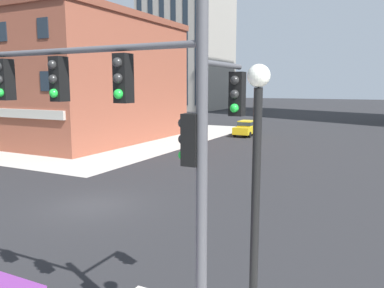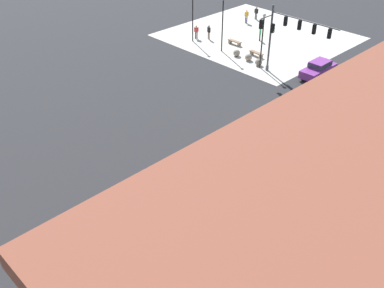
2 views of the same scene
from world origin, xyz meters
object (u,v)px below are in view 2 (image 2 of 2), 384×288
at_px(street_lamp_mid_sidewalk, 223,19).
at_px(bench_mid_block, 235,42).
at_px(bollard_sphere_curb_b, 249,57).
at_px(traffic_signal_main, 286,32).
at_px(bench_near_signal, 256,54).
at_px(pedestrian_walking_east, 256,12).
at_px(pedestrian_near_bench, 196,31).
at_px(bollard_sphere_curb_a, 259,62).
at_px(pedestrian_at_curb, 209,31).
at_px(bollard_sphere_curb_c, 237,53).
at_px(street_lamp_corner_near, 263,35).
at_px(street_lamp_corner_far, 193,11).
at_px(pedestrian_with_bag, 246,16).
at_px(car_main_northbound_far, 319,68).
at_px(pedestrian_by_lamp, 260,33).

bearing_deg(street_lamp_mid_sidewalk, bench_mid_block, -84.25).
bearing_deg(bollard_sphere_curb_b, bench_mid_block, -30.62).
relative_size(bench_mid_block, street_lamp_mid_sidewalk, 0.29).
distance_m(traffic_signal_main, bench_near_signal, 7.00).
bearing_deg(bollard_sphere_curb_b, pedestrian_walking_east, -54.11).
distance_m(bench_mid_block, pedestrian_near_bench, 5.02).
relative_size(bollard_sphere_curb_a, pedestrian_at_curb, 0.45).
distance_m(bollard_sphere_curb_a, bollard_sphere_curb_c, 3.35).
xyz_separation_m(pedestrian_near_bench, pedestrian_walking_east, (-0.43, -10.96, 0.02)).
bearing_deg(traffic_signal_main, pedestrian_at_curb, -10.56).
xyz_separation_m(traffic_signal_main, bench_near_signal, (5.00, -2.24, -4.35)).
bearing_deg(street_lamp_corner_near, street_lamp_corner_far, -1.58).
height_order(bollard_sphere_curb_a, pedestrian_with_bag, pedestrian_with_bag).
bearing_deg(street_lamp_mid_sidewalk, bollard_sphere_curb_a, 178.31).
relative_size(pedestrian_near_bench, car_main_northbound_far, 0.37).
xyz_separation_m(pedestrian_walking_east, street_lamp_corner_near, (-10.45, 12.18, 2.65)).
relative_size(pedestrian_by_lamp, street_lamp_mid_sidewalk, 0.26).
bearing_deg(bollard_sphere_curb_a, bench_mid_block, -25.18).
xyz_separation_m(bench_near_signal, street_lamp_corner_near, (-2.19, 2.10, 3.29)).
height_order(bollard_sphere_curb_a, street_lamp_corner_far, street_lamp_corner_far).
height_order(bollard_sphere_curb_b, bench_mid_block, bollard_sphere_curb_b).
relative_size(traffic_signal_main, pedestrian_with_bag, 4.34).
distance_m(bench_near_signal, pedestrian_with_bag, 11.44).
height_order(bench_near_signal, pedestrian_with_bag, pedestrian_with_bag).
distance_m(pedestrian_near_bench, car_main_northbound_far, 16.47).
relative_size(bollard_sphere_curb_b, bench_mid_block, 0.42).
xyz_separation_m(pedestrian_at_curb, pedestrian_with_bag, (0.69, -7.87, 0.01)).
xyz_separation_m(bollard_sphere_curb_b, street_lamp_corner_near, (-2.03, 0.55, 3.23)).
bearing_deg(pedestrian_at_curb, pedestrian_with_bag, -84.96).
height_order(pedestrian_walking_east, car_main_northbound_far, car_main_northbound_far).
bearing_deg(street_lamp_mid_sidewalk, pedestrian_by_lamp, -99.53).
bearing_deg(bollard_sphere_curb_b, pedestrian_by_lamp, -62.29).
bearing_deg(traffic_signal_main, bollard_sphere_curb_b, -8.12).
height_order(bollard_sphere_curb_a, pedestrian_at_curb, pedestrian_at_curb).
bearing_deg(bollard_sphere_curb_a, pedestrian_walking_east, -49.83).
bearing_deg(bench_near_signal, pedestrian_at_curb, -0.67).
distance_m(bench_near_signal, pedestrian_near_bench, 8.76).
relative_size(pedestrian_near_bench, pedestrian_walking_east, 0.98).
bearing_deg(pedestrian_by_lamp, bollard_sphere_curb_a, 127.78).
height_order(traffic_signal_main, bench_near_signal, traffic_signal_main).
bearing_deg(bollard_sphere_curb_b, pedestrian_at_curb, -12.09).
relative_size(traffic_signal_main, pedestrian_by_lamp, 4.72).
relative_size(bollard_sphere_curb_b, car_main_northbound_far, 0.17).
bearing_deg(bollard_sphere_curb_a, bench_near_signal, -45.52).
bearing_deg(bollard_sphere_curb_c, street_lamp_mid_sidewalk, 2.38).
distance_m(bench_near_signal, pedestrian_at_curb, 7.53).
distance_m(traffic_signal_main, street_lamp_corner_near, 3.01).
bearing_deg(street_lamp_mid_sidewalk, pedestrian_walking_east, -69.10).
bearing_deg(bollard_sphere_curb_b, bench_near_signal, -84.25).
distance_m(pedestrian_by_lamp, street_lamp_corner_far, 8.56).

